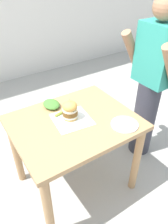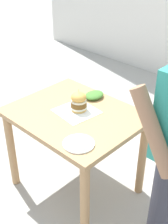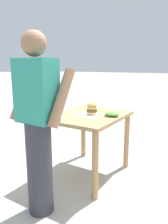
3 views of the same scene
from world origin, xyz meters
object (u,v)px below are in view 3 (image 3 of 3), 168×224
at_px(pickle_spear, 100,114).
at_px(diner_across_table, 38,123).
at_px(patio_table, 88,125).
at_px(side_plate_with_forks, 55,116).
at_px(side_salad, 112,114).
at_px(sandwich, 92,108).

xyz_separation_m(pickle_spear, diner_across_table, (0.13, 0.95, 0.07)).
xyz_separation_m(patio_table, side_plate_with_forks, (0.27, 0.31, 0.15)).
bearing_deg(side_plate_with_forks, side_salad, -146.71).
relative_size(pickle_spear, side_salad, 0.49).
bearing_deg(pickle_spear, diner_across_table, 82.08).
relative_size(pickle_spear, diner_across_table, 0.05).
relative_size(patio_table, sandwich, 5.26).
bearing_deg(diner_across_table, patio_table, -89.85).
xyz_separation_m(side_salad, diner_across_table, (0.29, 0.95, 0.06)).
bearing_deg(side_salad, pickle_spear, -1.72).
bearing_deg(diner_across_table, side_plate_with_forks, -64.56).
xyz_separation_m(sandwich, diner_across_table, (0.05, 0.90, 0.01)).
height_order(sandwich, side_plate_with_forks, sandwich).
xyz_separation_m(sandwich, pickle_spear, (-0.09, -0.06, -0.07)).
bearing_deg(side_salad, patio_table, 11.44).
bearing_deg(side_plate_with_forks, sandwich, -135.38).
relative_size(sandwich, side_plate_with_forks, 0.88).
relative_size(sandwich, diner_across_table, 0.11).
relative_size(side_plate_with_forks, diner_across_table, 0.13).
height_order(patio_table, diner_across_table, diner_across_table).
distance_m(side_plate_with_forks, diner_across_table, 0.65).
relative_size(patio_table, side_salad, 5.63).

